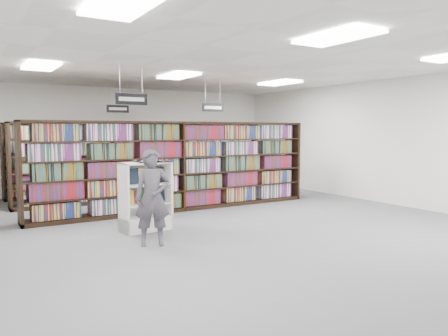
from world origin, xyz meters
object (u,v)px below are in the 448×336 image
open_book (153,160)px  shopper (153,198)px  endcap_display (145,206)px  bookshelf_row_near (179,166)px

open_book → shopper: bearing=-110.0°
open_book → shopper: shopper is taller
endcap_display → bookshelf_row_near: bearing=41.9°
bookshelf_row_near → endcap_display: 2.25m
shopper → bookshelf_row_near: bearing=73.3°
bookshelf_row_near → endcap_display: size_ratio=5.38×
bookshelf_row_near → shopper: size_ratio=4.40×
bookshelf_row_near → endcap_display: (-1.48, -1.59, -0.59)m
endcap_display → open_book: (0.14, -0.08, 0.87)m
bookshelf_row_near → open_book: (-1.34, -1.66, 0.28)m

